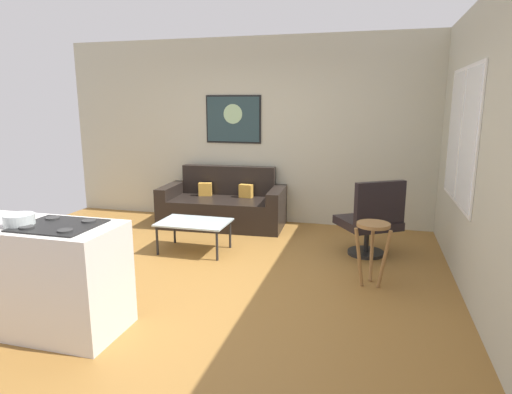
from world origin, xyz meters
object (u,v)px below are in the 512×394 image
at_px(armchair, 371,220).
at_px(mixing_bowl, 19,220).
at_px(couch, 224,206).
at_px(bar_stool, 373,237).
at_px(coffee_table, 194,224).
at_px(wall_painting, 233,119).

distance_m(armchair, mixing_bowl, 3.70).
distance_m(couch, bar_stool, 2.82).
xyz_separation_m(armchair, mixing_bowl, (-2.65, -2.54, 0.47)).
bearing_deg(bar_stool, mixing_bowl, -148.06).
distance_m(coffee_table, wall_painting, 2.07).
distance_m(coffee_table, bar_stool, 2.21).
xyz_separation_m(mixing_bowl, wall_painting, (0.50, 3.84, 0.65)).
distance_m(armchair, wall_painting, 2.74).
relative_size(armchair, mixing_bowl, 4.15).
bearing_deg(bar_stool, coffee_table, 166.64).
xyz_separation_m(couch, coffee_table, (0.05, -1.25, 0.06)).
height_order(couch, bar_stool, couch).
xyz_separation_m(bar_stool, mixing_bowl, (-2.67, -1.66, 0.42)).
bearing_deg(mixing_bowl, bar_stool, 31.94).
height_order(armchair, mixing_bowl, mixing_bowl).
height_order(bar_stool, mixing_bowl, mixing_bowl).
relative_size(armchair, wall_painting, 1.07).
bearing_deg(mixing_bowl, coffee_table, 76.53).
bearing_deg(bar_stool, armchair, 91.26).
xyz_separation_m(coffee_table, armchair, (2.13, 0.37, 0.11)).
bearing_deg(wall_painting, bar_stool, -45.16).
xyz_separation_m(coffee_table, bar_stool, (2.15, -0.51, 0.16)).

